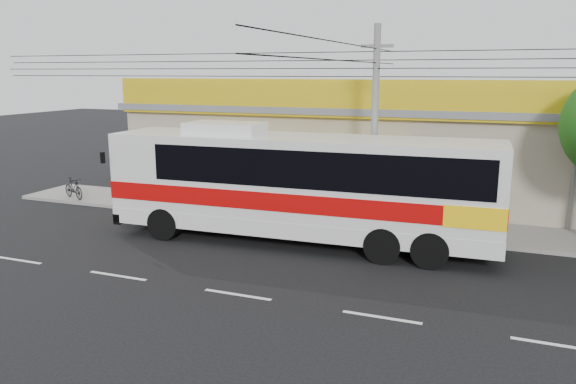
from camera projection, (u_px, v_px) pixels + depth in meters
name	position (u px, v px, depth m)	size (l,w,h in m)	color
ground	(273.00, 266.00, 17.69)	(120.00, 120.00, 0.00)	black
sidewalk	(329.00, 219.00, 23.14)	(30.00, 3.20, 0.15)	gray
lane_markings	(238.00, 295.00, 15.42)	(50.00, 0.12, 0.01)	silver
storefront_building	(363.00, 148.00, 27.72)	(22.60, 9.20, 5.70)	#A29583
coach_bus	(306.00, 181.00, 19.62)	(13.79, 3.44, 4.22)	silver
motorbike_red	(232.00, 199.00, 24.27)	(0.59, 1.69, 0.89)	maroon
motorbike_dark	(73.00, 188.00, 26.37)	(0.47, 1.67, 1.00)	black
utility_pole	(377.00, 63.00, 19.70)	(34.00, 14.00, 7.65)	#5E5E5C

